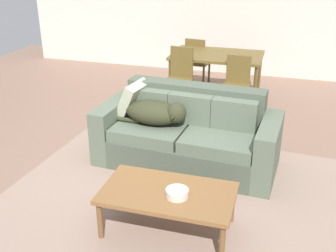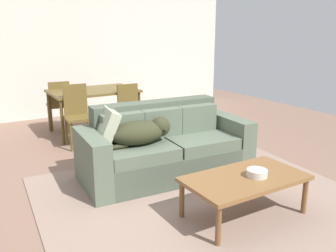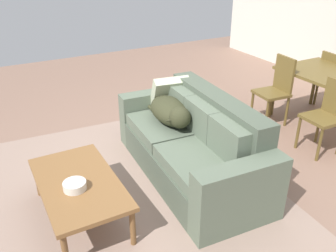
# 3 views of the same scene
# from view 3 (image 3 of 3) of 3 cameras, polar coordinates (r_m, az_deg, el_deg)

# --- Properties ---
(ground_plane) EXTENTS (10.00, 10.00, 0.00)m
(ground_plane) POSITION_cam_3_polar(r_m,az_deg,el_deg) (4.21, 0.20, -6.03)
(ground_plane) COLOR #846352
(area_rug) EXTENTS (3.50, 2.99, 0.01)m
(area_rug) POSITION_cam_3_polar(r_m,az_deg,el_deg) (3.78, -5.70, -10.33)
(area_rug) COLOR gray
(area_rug) RESTS_ON ground
(couch) EXTENTS (2.12, 1.03, 0.89)m
(couch) POSITION_cam_3_polar(r_m,az_deg,el_deg) (3.88, 4.08, -3.19)
(couch) COLOR #485243
(couch) RESTS_ON ground
(dog_on_left_cushion) EXTENTS (0.86, 0.43, 0.29)m
(dog_on_left_cushion) POSITION_cam_3_polar(r_m,az_deg,el_deg) (3.99, 0.54, 2.29)
(dog_on_left_cushion) COLOR #31331F
(dog_on_left_cushion) RESTS_ON couch
(throw_pillow_by_left_arm) EXTENTS (0.35, 0.48, 0.45)m
(throw_pillow_by_left_arm) POSITION_cam_3_polar(r_m,az_deg,el_deg) (4.34, 0.30, 5.15)
(throw_pillow_by_left_arm) COLOR #A9B091
(throw_pillow_by_left_arm) RESTS_ON couch
(coffee_table) EXTENTS (1.18, 0.66, 0.41)m
(coffee_table) POSITION_cam_3_polar(r_m,az_deg,el_deg) (3.33, -14.02, -9.13)
(coffee_table) COLOR brown
(coffee_table) RESTS_ON ground
(bowl_on_coffee_table) EXTENTS (0.20, 0.20, 0.07)m
(bowl_on_coffee_table) POSITION_cam_3_polar(r_m,az_deg,el_deg) (3.20, -14.62, -9.17)
(bowl_on_coffee_table) COLOR silver
(bowl_on_coffee_table) RESTS_ON coffee_table
(dining_chair_near_left) EXTENTS (0.43, 0.43, 0.95)m
(dining_chair_near_left) POSITION_cam_3_polar(r_m,az_deg,el_deg) (5.19, 16.84, 5.85)
(dining_chair_near_left) COLOR brown
(dining_chair_near_left) RESTS_ON ground
(dining_chair_near_right) EXTENTS (0.42, 0.42, 0.89)m
(dining_chair_near_right) POSITION_cam_3_polar(r_m,az_deg,el_deg) (4.66, 24.05, 1.87)
(dining_chair_near_right) COLOR brown
(dining_chair_near_right) RESTS_ON ground
(dining_chair_far_left) EXTENTS (0.44, 0.44, 0.87)m
(dining_chair_far_left) POSITION_cam_3_polar(r_m,az_deg,el_deg) (6.04, 24.73, 6.94)
(dining_chair_far_left) COLOR brown
(dining_chair_far_left) RESTS_ON ground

